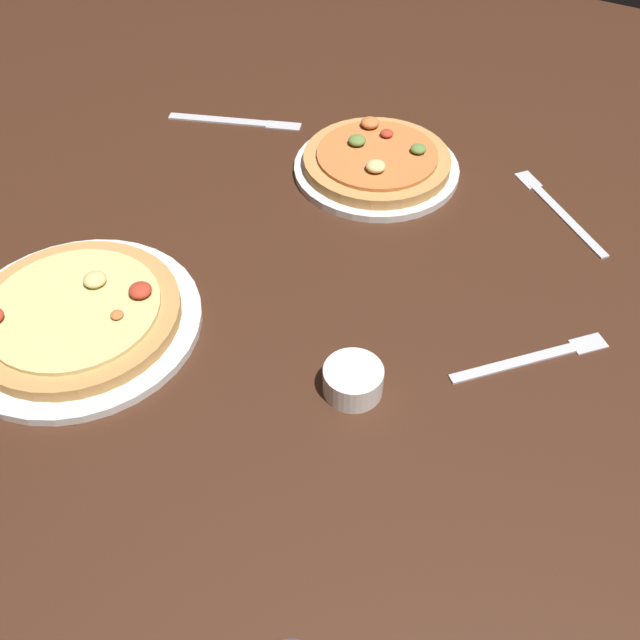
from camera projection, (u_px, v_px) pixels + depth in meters
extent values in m
cube|color=#3D2114|center=(320.00, 339.00, 0.94)|extent=(2.40, 2.40, 0.03)
cylinder|color=silver|center=(78.00, 322.00, 0.93)|extent=(0.32, 0.32, 0.01)
cylinder|color=tan|center=(75.00, 314.00, 0.92)|extent=(0.27, 0.27, 0.02)
cylinder|color=#DBC67A|center=(73.00, 308.00, 0.91)|extent=(0.22, 0.22, 0.01)
ellipsoid|color=#C67038|center=(117.00, 315.00, 0.89)|extent=(0.02, 0.02, 0.01)
ellipsoid|color=#DBC67A|center=(95.00, 279.00, 0.93)|extent=(0.03, 0.03, 0.01)
ellipsoid|color=#B73823|center=(140.00, 290.00, 0.91)|extent=(0.03, 0.03, 0.01)
cylinder|color=silver|center=(376.00, 169.00, 1.16)|extent=(0.27, 0.27, 0.01)
cylinder|color=tan|center=(377.00, 161.00, 1.15)|extent=(0.24, 0.24, 0.02)
cylinder|color=#C67038|center=(377.00, 154.00, 1.14)|extent=(0.19, 0.19, 0.01)
ellipsoid|color=#B73823|center=(387.00, 133.00, 1.17)|extent=(0.02, 0.02, 0.01)
ellipsoid|color=#DBC67A|center=(376.00, 166.00, 1.10)|extent=(0.03, 0.03, 0.02)
ellipsoid|color=#C67038|center=(370.00, 123.00, 1.19)|extent=(0.03, 0.03, 0.02)
ellipsoid|color=olive|center=(357.00, 140.00, 1.15)|extent=(0.03, 0.03, 0.01)
ellipsoid|color=olive|center=(418.00, 149.00, 1.14)|extent=(0.02, 0.02, 0.01)
cylinder|color=silver|center=(353.00, 380.00, 0.85)|extent=(0.07, 0.07, 0.04)
cube|color=silver|center=(568.00, 219.00, 1.08)|extent=(0.15, 0.13, 0.01)
cube|color=silver|center=(529.00, 179.00, 1.15)|extent=(0.05, 0.05, 0.00)
cube|color=silver|center=(222.00, 119.00, 1.27)|extent=(0.19, 0.09, 0.01)
cube|color=silver|center=(284.00, 125.00, 1.26)|extent=(0.06, 0.04, 0.00)
cube|color=silver|center=(516.00, 362.00, 0.89)|extent=(0.13, 0.14, 0.01)
cube|color=silver|center=(589.00, 343.00, 0.91)|extent=(0.05, 0.05, 0.00)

